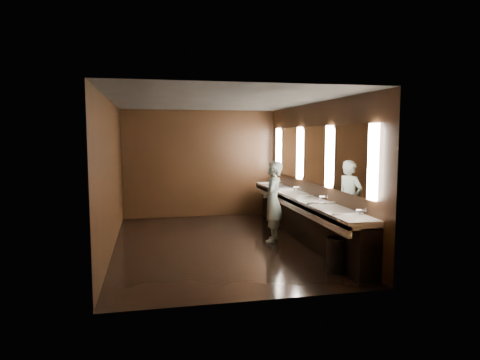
{
  "coord_description": "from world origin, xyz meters",
  "views": [
    {
      "loc": [
        -1.3,
        -8.21,
        2.15
      ],
      "look_at": [
        0.45,
        0.0,
        1.27
      ],
      "focal_mm": 32.0,
      "sensor_mm": 36.0,
      "label": 1
    }
  ],
  "objects": [
    {
      "name": "sink_counter",
      "position": [
        1.79,
        0.0,
        0.5
      ],
      "size": [
        0.55,
        5.4,
        1.01
      ],
      "color": "black",
      "rests_on": "floor"
    },
    {
      "name": "wall_front",
      "position": [
        0.0,
        -3.0,
        1.4
      ],
      "size": [
        4.0,
        0.02,
        2.8
      ],
      "primitive_type": "cube",
      "color": "black",
      "rests_on": "floor"
    },
    {
      "name": "mirror_band",
      "position": [
        1.98,
        -0.0,
        1.75
      ],
      "size": [
        0.06,
        5.03,
        1.15
      ],
      "color": "white",
      "rests_on": "wall_right"
    },
    {
      "name": "wall_left",
      "position": [
        -2.0,
        0.0,
        1.4
      ],
      "size": [
        0.02,
        6.0,
        2.8
      ],
      "primitive_type": "cube",
      "color": "black",
      "rests_on": "floor"
    },
    {
      "name": "ceiling",
      "position": [
        0.0,
        0.0,
        2.8
      ],
      "size": [
        4.0,
        6.0,
        0.02
      ],
      "primitive_type": "cube",
      "color": "#2D2D2B",
      "rests_on": "wall_back"
    },
    {
      "name": "person",
      "position": [
        1.13,
        0.01,
        0.81
      ],
      "size": [
        0.6,
        0.7,
        1.63
      ],
      "primitive_type": "imported",
      "rotation": [
        0.0,
        0.0,
        -2.01
      ],
      "color": "#8DC5D3",
      "rests_on": "floor"
    },
    {
      "name": "floor",
      "position": [
        0.0,
        0.0,
        0.0
      ],
      "size": [
        6.0,
        6.0,
        0.0
      ],
      "primitive_type": "plane",
      "color": "black",
      "rests_on": "ground"
    },
    {
      "name": "trash_bin",
      "position": [
        1.58,
        -2.1,
        0.27
      ],
      "size": [
        0.41,
        0.41,
        0.55
      ],
      "primitive_type": "cylinder",
      "rotation": [
        0.0,
        0.0,
        -0.19
      ],
      "color": "black",
      "rests_on": "floor"
    },
    {
      "name": "wall_back",
      "position": [
        0.0,
        3.0,
        1.4
      ],
      "size": [
        4.0,
        0.02,
        2.8
      ],
      "primitive_type": "cube",
      "color": "black",
      "rests_on": "floor"
    },
    {
      "name": "wall_right",
      "position": [
        2.0,
        0.0,
        1.4
      ],
      "size": [
        0.02,
        6.0,
        2.8
      ],
      "primitive_type": "cube",
      "color": "black",
      "rests_on": "floor"
    }
  ]
}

